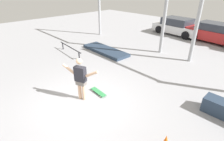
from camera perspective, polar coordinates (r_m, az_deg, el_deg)
ground_plane at (r=6.71m, az=-9.36°, el=-10.08°), size 36.00×36.00×0.00m
skateboarder at (r=6.40m, az=-10.24°, el=-2.29°), size 1.39×0.65×1.67m
skateboard at (r=7.08m, az=-4.47°, el=-6.97°), size 0.82×0.28×0.08m
manual_pad at (r=11.35m, az=-2.19°, el=6.59°), size 3.42×1.23×0.17m
grind_rail at (r=11.18m, az=-13.51°, el=7.09°), size 2.69×0.29×0.47m
parked_car_white at (r=16.37m, az=20.64°, el=13.29°), size 4.22×2.22×1.36m
parked_car_red at (r=15.17m, az=31.07°, el=10.35°), size 4.53×2.18×1.40m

